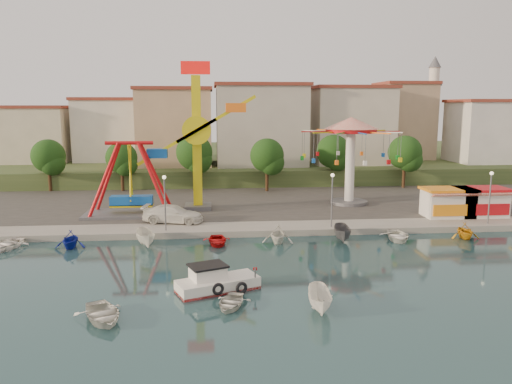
{
  "coord_description": "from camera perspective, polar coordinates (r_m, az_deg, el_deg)",
  "views": [
    {
      "loc": [
        -3.46,
        -33.61,
        12.22
      ],
      "look_at": [
        0.69,
        14.0,
        4.0
      ],
      "focal_mm": 35.0,
      "sensor_mm": 36.0,
      "label": 1
    }
  ],
  "objects": [
    {
      "name": "rowboat_b",
      "position": [
        31.46,
        -2.93,
        -12.49
      ],
      "size": [
        2.97,
        3.55,
        0.63
      ],
      "primitive_type": "imported",
      "rotation": [
        0.0,
        0.0,
        -0.3
      ],
      "color": "silver",
      "rests_on": "ground"
    },
    {
      "name": "moored_boat_4",
      "position": [
        45.24,
        2.52,
        -4.8
      ],
      "size": [
        3.36,
        3.72,
        1.71
      ],
      "primitive_type": "imported",
      "rotation": [
        0.0,
        0.0,
        -0.19
      ],
      "color": "silver",
      "rests_on": "ground"
    },
    {
      "name": "tree_1",
      "position": [
        71.31,
        -15.12,
        3.77
      ],
      "size": [
        4.35,
        4.35,
        6.8
      ],
      "color": "#382314",
      "rests_on": "quay_deck"
    },
    {
      "name": "moored_boat_7",
      "position": [
        50.63,
        22.77,
        -4.1
      ],
      "size": [
        2.69,
        3.06,
        1.52
      ],
      "primitive_type": "imported",
      "rotation": [
        0.0,
        0.0,
        -0.07
      ],
      "color": "orange",
      "rests_on": "ground"
    },
    {
      "name": "building_4",
      "position": [
        88.84,
        9.78,
        6.65
      ],
      "size": [
        10.75,
        9.23,
        9.24
      ],
      "primitive_type": "cube",
      "color": "beige",
      "rests_on": "hill_terrace"
    },
    {
      "name": "kamikaze_tower",
      "position": [
        56.43,
        -6.31,
        5.76
      ],
      "size": [
        8.86,
        3.1,
        16.5
      ],
      "color": "#59595E",
      "rests_on": "quay_deck"
    },
    {
      "name": "building_3",
      "position": [
        83.04,
        1.3,
        6.57
      ],
      "size": [
        12.59,
        10.5,
        9.2
      ],
      "primitive_type": "cube",
      "color": "beige",
      "rests_on": "hill_terrace"
    },
    {
      "name": "hill_terrace",
      "position": [
        101.24,
        -3.01,
        3.67
      ],
      "size": [
        200.0,
        60.0,
        3.0
      ],
      "primitive_type": "cube",
      "color": "#384C26",
      "rests_on": "ground"
    },
    {
      "name": "building_2",
      "position": [
        85.78,
        -8.21,
        7.25
      ],
      "size": [
        11.95,
        9.28,
        11.23
      ],
      "primitive_type": "cube",
      "color": "tan",
      "rests_on": "hill_terrace"
    },
    {
      "name": "booth_mid",
      "position": [
        58.53,
        24.31,
        -1.01
      ],
      "size": [
        5.4,
        3.78,
        3.08
      ],
      "color": "white",
      "rests_on": "quay_deck"
    },
    {
      "name": "rowboat_a",
      "position": [
        30.91,
        -17.15,
        -13.17
      ],
      "size": [
        4.16,
        4.7,
        0.8
      ],
      "primitive_type": "imported",
      "rotation": [
        0.0,
        0.0,
        0.44
      ],
      "color": "silver",
      "rests_on": "ground"
    },
    {
      "name": "tree_3",
      "position": [
        68.7,
        1.27,
        4.19
      ],
      "size": [
        4.68,
        4.68,
        7.32
      ],
      "color": "#382314",
      "rests_on": "quay_deck"
    },
    {
      "name": "moored_boat_5",
      "position": [
        46.41,
        9.87,
        -4.69
      ],
      "size": [
        2.06,
        4.11,
        1.52
      ],
      "primitive_type": "imported",
      "rotation": [
        0.0,
        0.0,
        -0.15
      ],
      "color": "#515155",
      "rests_on": "ground"
    },
    {
      "name": "lamp_post_3",
      "position": [
        54.86,
        25.14,
        -0.74
      ],
      "size": [
        0.14,
        0.14,
        5.0
      ],
      "primitive_type": "cylinder",
      "color": "#59595E",
      "rests_on": "quay_deck"
    },
    {
      "name": "tree_5",
      "position": [
        74.68,
        16.66,
        4.35
      ],
      "size": [
        4.83,
        4.83,
        7.54
      ],
      "color": "#382314",
      "rests_on": "quay_deck"
    },
    {
      "name": "ground",
      "position": [
        35.93,
        0.85,
        -10.13
      ],
      "size": [
        200.0,
        200.0,
        0.0
      ],
      "primitive_type": "plane",
      "color": "#15353B",
      "rests_on": "ground"
    },
    {
      "name": "asphalt_pad",
      "position": [
        64.75,
        -1.84,
        -0.58
      ],
      "size": [
        90.0,
        28.0,
        0.01
      ],
      "primitive_type": "cube",
      "color": "#4C4944",
      "rests_on": "quay_deck"
    },
    {
      "name": "building_0",
      "position": [
        85.17,
        -25.73,
        6.59
      ],
      "size": [
        9.26,
        9.53,
        11.87
      ],
      "primitive_type": "cube",
      "color": "beige",
      "rests_on": "hill_terrace"
    },
    {
      "name": "pirate_ship_ride",
      "position": [
        55.17,
        -14.12,
        1.31
      ],
      "size": [
        10.0,
        5.0,
        8.0
      ],
      "color": "#59595E",
      "rests_on": "quay_deck"
    },
    {
      "name": "building_6",
      "position": [
        95.2,
        25.23,
        7.01
      ],
      "size": [
        8.23,
        8.98,
        12.36
      ],
      "primitive_type": "cube",
      "color": "silver",
      "rests_on": "hill_terrace"
    },
    {
      "name": "booth_left",
      "position": [
        56.84,
        21.09,
        -1.09
      ],
      "size": [
        5.4,
        3.78,
        3.08
      ],
      "color": "white",
      "rests_on": "quay_deck"
    },
    {
      "name": "cabin_motorboat",
      "position": [
        34.16,
        -4.63,
        -10.31
      ],
      "size": [
        5.86,
        3.98,
        1.93
      ],
      "rotation": [
        0.0,
        0.0,
        0.38
      ],
      "color": "white",
      "rests_on": "ground"
    },
    {
      "name": "tree_4",
      "position": [
        73.37,
        8.83,
        4.58
      ],
      "size": [
        4.86,
        4.86,
        7.6
      ],
      "color": "#382314",
      "rests_on": "quay_deck"
    },
    {
      "name": "wave_swinger",
      "position": [
        60.34,
        10.78,
        5.77
      ],
      "size": [
        11.6,
        11.6,
        10.4
      ],
      "color": "#59595E",
      "rests_on": "quay_deck"
    },
    {
      "name": "moored_boat_1",
      "position": [
        46.6,
        -20.45,
        -5.08
      ],
      "size": [
        2.64,
        3.04,
        1.57
      ],
      "primitive_type": "imported",
      "rotation": [
        0.0,
        0.0,
        0.02
      ],
      "color": "#11219D",
      "rests_on": "ground"
    },
    {
      "name": "quay_deck",
      "position": [
        96.41,
        -2.9,
        2.65
      ],
      "size": [
        200.0,
        100.0,
        0.6
      ],
      "primitive_type": "cube",
      "color": "#9E998E",
      "rests_on": "ground"
    },
    {
      "name": "building_5",
      "position": [
        91.34,
        18.25,
        7.01
      ],
      "size": [
        12.77,
        10.96,
        11.21
      ],
      "primitive_type": "cube",
      "color": "tan",
      "rests_on": "hill_terrace"
    },
    {
      "name": "building_1",
      "position": [
        86.99,
        -16.93,
        6.11
      ],
      "size": [
        12.33,
        9.01,
        8.63
      ],
      "primitive_type": "cube",
      "color": "silver",
      "rests_on": "hill_terrace"
    },
    {
      "name": "tree_2",
      "position": [
        69.75,
        -7.08,
        4.5
      ],
      "size": [
        5.02,
        5.02,
        7.85
      ],
      "color": "#382314",
      "rests_on": "quay_deck"
    },
    {
      "name": "moored_boat_6",
      "position": [
        48.07,
        15.86,
        -4.84
      ],
      "size": [
        3.37,
        4.34,
        0.82
      ],
      "primitive_type": "imported",
      "rotation": [
        0.0,
        0.0,
        -0.14
      ],
      "color": "white",
      "rests_on": "ground"
    },
    {
      "name": "lamp_post_1",
      "position": [
        47.71,
        -10.36,
        -1.42
      ],
      "size": [
        0.14,
        0.14,
        5.0
      ],
      "primitive_type": "cylinder",
      "color": "#59595E",
      "rests_on": "quay_deck"
    },
    {
      "name": "minaret",
      "position": [
        96.09,
        19.53,
        9.41
      ],
      "size": [
        2.8,
        2.8,
        18.0
      ],
      "color": "silver",
      "rests_on": "hill_terrace"
    },
    {
      "name": "moored_boat_3",
      "position": [
        45.0,
        -4.46,
        -5.55
      ],
      "size": [
        2.62,
        3.58,
        0.72
      ],
      "primitive_type": "imported",
      "rotation": [
        0.0,
        0.0,
        0.04
      ],
      "color": "#B90E10",
      "rests_on": "ground"
    },
    {
      "name": "van",
      "position": [
        51.19,
        -9.47,
        -2.49
      ],
      "size": [
        6.43,
        3.6,
        1.76
      ],
      "primitive_type": "imported",
      "rotation": [
        0.0,
        0.0,
        1.37
      ],
      "color": "white",
      "rests_on": "quay_deck"
    },
    {
      "name": "skiff",
      "position": [
        30.97,
        7.36,
        -12.14
      ],
      "size": [
        1.77,
        3.81,
        1.42
      ],
      "primitive_type": "imported",
      "rotation": [
        0.0,
        0.0,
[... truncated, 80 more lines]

